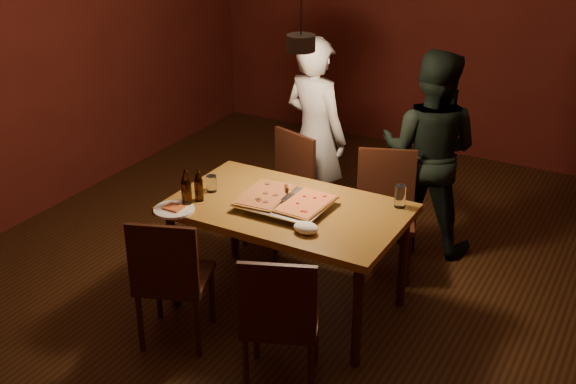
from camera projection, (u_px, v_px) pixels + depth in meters
The scene contains 19 objects.
room_shell at pixel (300, 98), 4.56m from camera, with size 6.00×6.00×6.00m.
dining_table at pixel (288, 216), 4.66m from camera, with size 1.50×0.90×0.75m.
chair_far_left at pixel (285, 180), 5.51m from camera, with size 0.53×0.53×0.49m.
chair_far_right at pixel (385, 201), 5.19m from camera, with size 0.55×0.55×0.49m.
chair_near_left at pixel (170, 271), 4.32m from camera, with size 0.54×0.54×0.49m.
chair_near_right at pixel (280, 311), 3.94m from camera, with size 0.55×0.55×0.49m.
pizza_tray at pixel (285, 204), 4.60m from camera, with size 0.55×0.45×0.05m, color silver.
pizza_meat at pixel (265, 195), 4.65m from camera, with size 0.27×0.42×0.02m, color maroon.
pizza_cheese at pixel (306, 203), 4.53m from camera, with size 0.26×0.40×0.02m, color gold.
spatula at pixel (288, 197), 4.60m from camera, with size 0.09×0.24×0.04m, color silver, non-canonical shape.
beer_bottle_a at pixel (186, 188), 4.58m from camera, with size 0.07×0.07×0.25m.
beer_bottle_b at pixel (199, 185), 4.66m from camera, with size 0.06×0.06×0.22m.
water_glass_left at pixel (211, 184), 4.81m from camera, with size 0.07×0.07×0.11m, color silver.
water_glass_right at pixel (400, 196), 4.59m from camera, with size 0.07×0.07×0.15m, color silver.
plate_slice at pixel (174, 209), 4.56m from camera, with size 0.26×0.26×0.03m.
napkin at pixel (306, 228), 4.29m from camera, with size 0.16×0.12×0.06m, color white.
diner_white at pixel (315, 136), 5.67m from camera, with size 0.58×0.38×1.58m, color silver.
diner_dark at pixel (429, 152), 5.38m from camera, with size 0.76×0.59×1.56m, color black.
pendant_lamp at pixel (301, 41), 4.41m from camera, with size 0.18×0.18×1.10m.
Camera 1 is at (2.06, -3.87, 2.80)m, focal length 45.00 mm.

